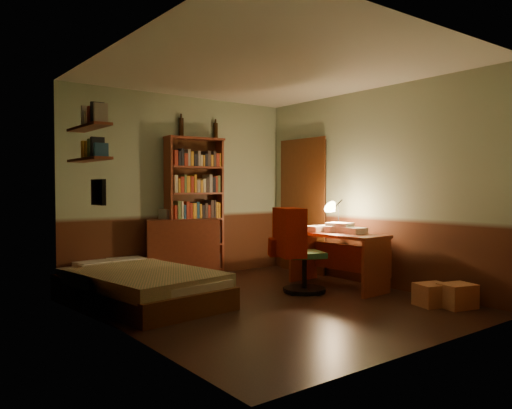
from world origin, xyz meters
TOP-DOWN VIEW (x-y plane):
  - floor at (0.00, 0.00)m, footprint 3.50×4.00m
  - ceiling at (0.00, 0.00)m, footprint 3.50×4.00m
  - wall_back at (0.00, 2.01)m, footprint 3.50×0.02m
  - wall_left at (-1.76, 0.00)m, footprint 0.02×4.00m
  - wall_right at (1.76, 0.00)m, footprint 0.02×4.00m
  - wall_front at (0.00, -2.01)m, footprint 3.50×0.02m
  - doorway at (1.72, 1.30)m, footprint 0.06×0.90m
  - door_trim at (1.69, 1.30)m, footprint 0.02×0.98m
  - bed at (-1.13, 0.97)m, footprint 1.35×2.24m
  - dresser at (-0.13, 1.76)m, footprint 1.08×0.82m
  - mini_stereo at (-0.25, 1.89)m, footprint 0.28×0.23m
  - bookshelf at (0.12, 1.85)m, footprint 0.88×0.35m
  - bottle_left at (-0.03, 1.96)m, footprint 0.09×0.09m
  - bottle_right at (0.55, 1.96)m, footprint 0.07×0.07m
  - desk at (1.25, 0.15)m, footprint 0.62×1.35m
  - paper_stack at (1.35, 0.20)m, footprint 0.30×0.36m
  - desk_lamp at (1.52, 0.39)m, footprint 0.20×0.20m
  - office_chair at (0.70, 0.18)m, footprint 0.62×0.58m
  - red_jacket at (0.76, -0.03)m, footprint 0.46×0.57m
  - wall_shelf_lower at (-1.64, 1.10)m, footprint 0.20×0.90m
  - wall_shelf_upper at (-1.64, 1.10)m, footprint 0.20×0.90m
  - framed_picture at (-1.72, 0.60)m, footprint 0.04×0.32m
  - cardboard_box_a at (1.46, -1.41)m, footprint 0.41×0.36m
  - cardboard_box_b at (1.34, -1.19)m, footprint 0.41×0.37m

SIDE VIEW (x-z plane):
  - floor at x=0.00m, z-range -0.02..0.00m
  - cardboard_box_b at x=1.34m, z-range 0.00..0.24m
  - cardboard_box_a at x=1.46m, z-range 0.00..0.26m
  - bed at x=-1.13m, z-range 0.00..0.63m
  - desk at x=1.25m, z-range 0.00..0.71m
  - dresser at x=-0.13m, z-range 0.00..0.86m
  - office_chair at x=0.70m, z-range 0.00..0.99m
  - paper_stack at x=1.35m, z-range 0.71..0.83m
  - mini_stereo at x=-0.25m, z-range 0.86..1.00m
  - doorway at x=1.72m, z-range 0.00..2.00m
  - door_trim at x=1.69m, z-range -0.04..2.04m
  - bookshelf at x=0.12m, z-range 0.00..2.00m
  - desk_lamp at x=1.52m, z-range 0.71..1.36m
  - framed_picture at x=-1.72m, z-range 1.12..1.38m
  - red_jacket at x=0.76m, z-range 0.99..1.58m
  - wall_back at x=0.00m, z-range 0.00..2.60m
  - wall_left at x=-1.76m, z-range 0.00..2.60m
  - wall_right at x=1.76m, z-range 0.00..2.60m
  - wall_front at x=0.00m, z-range 0.00..2.60m
  - wall_shelf_lower at x=-1.64m, z-range 1.59..1.61m
  - wall_shelf_upper at x=-1.64m, z-range 1.94..1.96m
  - bottle_right at x=0.55m, z-range 2.00..2.25m
  - bottle_left at x=-0.03m, z-range 2.00..2.28m
  - ceiling at x=0.00m, z-range 2.60..2.62m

